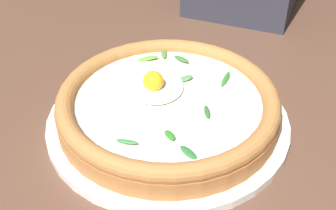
% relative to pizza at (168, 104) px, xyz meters
% --- Properties ---
extents(ground_plane, '(2.40, 2.40, 0.03)m').
position_rel_pizza_xyz_m(ground_plane, '(-0.05, 0.04, -0.05)').
color(ground_plane, brown).
rests_on(ground_plane, ground).
extents(pizza_plate, '(0.33, 0.33, 0.01)m').
position_rel_pizza_xyz_m(pizza_plate, '(0.00, 0.00, -0.03)').
color(pizza_plate, white).
rests_on(pizza_plate, ground).
extents(pizza, '(0.30, 0.30, 0.06)m').
position_rel_pizza_xyz_m(pizza, '(0.00, 0.00, 0.00)').
color(pizza, '#B7713C').
rests_on(pizza, pizza_plate).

